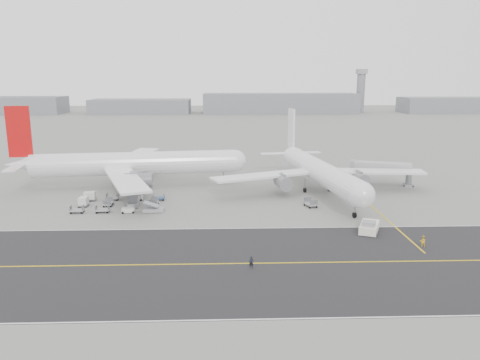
{
  "coord_description": "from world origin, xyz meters",
  "views": [
    {
      "loc": [
        -0.33,
        -80.71,
        26.28
      ],
      "look_at": [
        2.8,
        12.0,
        5.6
      ],
      "focal_mm": 35.0,
      "sensor_mm": 36.0,
      "label": 1
    }
  ],
  "objects_px": {
    "pushback_tug": "(369,227)",
    "jet_bridge": "(381,169)",
    "airliner_b": "(318,171)",
    "ground_crew_b": "(423,241)",
    "ground_crew_a": "(251,262)",
    "control_tower": "(361,90)",
    "airliner_a": "(130,164)"
  },
  "relations": [
    {
      "from": "control_tower",
      "to": "ground_crew_b",
      "type": "relative_size",
      "value": 17.07
    },
    {
      "from": "airliner_b",
      "to": "ground_crew_b",
      "type": "bearing_deg",
      "value": -83.76
    },
    {
      "from": "control_tower",
      "to": "pushback_tug",
      "type": "distance_m",
      "value": 280.64
    },
    {
      "from": "airliner_b",
      "to": "ground_crew_a",
      "type": "relative_size",
      "value": 29.41
    },
    {
      "from": "airliner_a",
      "to": "ground_crew_b",
      "type": "height_order",
      "value": "airliner_a"
    },
    {
      "from": "control_tower",
      "to": "airliner_a",
      "type": "relative_size",
      "value": 0.55
    },
    {
      "from": "airliner_b",
      "to": "jet_bridge",
      "type": "xyz_separation_m",
      "value": [
        17.04,
        6.98,
        -1.05
      ]
    },
    {
      "from": "jet_bridge",
      "to": "ground_crew_b",
      "type": "bearing_deg",
      "value": -82.78
    },
    {
      "from": "control_tower",
      "to": "airliner_b",
      "type": "distance_m",
      "value": 254.16
    },
    {
      "from": "pushback_tug",
      "to": "jet_bridge",
      "type": "distance_m",
      "value": 38.15
    },
    {
      "from": "airliner_a",
      "to": "airliner_b",
      "type": "relative_size",
      "value": 1.12
    },
    {
      "from": "ground_crew_a",
      "to": "control_tower",
      "type": "bearing_deg",
      "value": 86.8
    },
    {
      "from": "jet_bridge",
      "to": "ground_crew_a",
      "type": "distance_m",
      "value": 61.27
    },
    {
      "from": "control_tower",
      "to": "ground_crew_a",
      "type": "xyz_separation_m",
      "value": [
        -96.68,
        -284.65,
        -15.39
      ]
    },
    {
      "from": "airliner_a",
      "to": "pushback_tug",
      "type": "bearing_deg",
      "value": -133.25
    },
    {
      "from": "pushback_tug",
      "to": "ground_crew_b",
      "type": "bearing_deg",
      "value": -26.47
    },
    {
      "from": "airliner_b",
      "to": "jet_bridge",
      "type": "distance_m",
      "value": 18.44
    },
    {
      "from": "pushback_tug",
      "to": "ground_crew_b",
      "type": "distance_m",
      "value": 9.67
    },
    {
      "from": "airliner_a",
      "to": "jet_bridge",
      "type": "relative_size",
      "value": 3.69
    },
    {
      "from": "control_tower",
      "to": "pushback_tug",
      "type": "height_order",
      "value": "control_tower"
    },
    {
      "from": "pushback_tug",
      "to": "jet_bridge",
      "type": "bearing_deg",
      "value": 92.28
    },
    {
      "from": "airliner_b",
      "to": "jet_bridge",
      "type": "height_order",
      "value": "airliner_b"
    },
    {
      "from": "jet_bridge",
      "to": "airliner_a",
      "type": "bearing_deg",
      "value": -163.04
    },
    {
      "from": "control_tower",
      "to": "ground_crew_b",
      "type": "xyz_separation_m",
      "value": [
        -69.28,
        -277.25,
        -15.34
      ]
    },
    {
      "from": "airliner_a",
      "to": "ground_crew_a",
      "type": "relative_size",
      "value": 32.88
    },
    {
      "from": "pushback_tug",
      "to": "jet_bridge",
      "type": "xyz_separation_m",
      "value": [
        13.71,
        35.47,
        3.12
      ]
    },
    {
      "from": "pushback_tug",
      "to": "ground_crew_a",
      "type": "height_order",
      "value": "pushback_tug"
    },
    {
      "from": "airliner_b",
      "to": "ground_crew_b",
      "type": "height_order",
      "value": "airliner_b"
    },
    {
      "from": "jet_bridge",
      "to": "airliner_b",
      "type": "bearing_deg",
      "value": -140.6
    },
    {
      "from": "airliner_a",
      "to": "airliner_b",
      "type": "distance_m",
      "value": 44.89
    },
    {
      "from": "airliner_a",
      "to": "jet_bridge",
      "type": "distance_m",
      "value": 61.38
    },
    {
      "from": "control_tower",
      "to": "pushback_tug",
      "type": "xyz_separation_m",
      "value": [
        -75.51,
        -269.85,
        -15.33
      ]
    }
  ]
}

